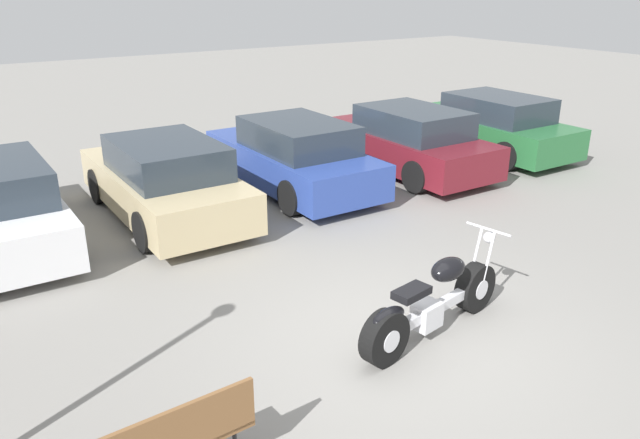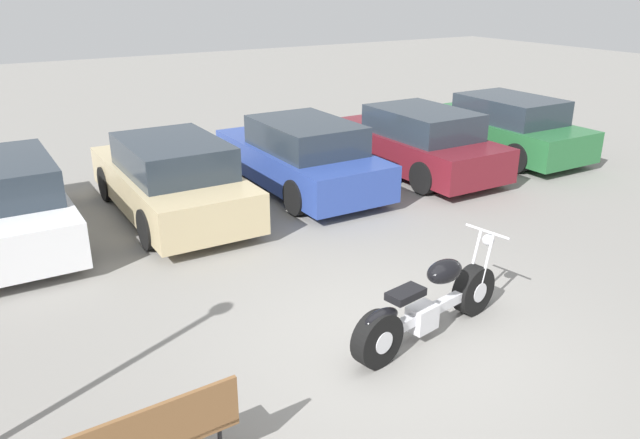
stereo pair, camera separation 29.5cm
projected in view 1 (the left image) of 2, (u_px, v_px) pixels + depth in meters
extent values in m
plane|color=gray|center=(400.00, 337.00, 7.32)|extent=(60.00, 60.00, 0.00)
cylinder|color=black|center=(475.00, 287.00, 7.82)|extent=(0.65, 0.31, 0.63)
cylinder|color=silver|center=(475.00, 287.00, 7.82)|extent=(0.29, 0.26, 0.25)
cylinder|color=black|center=(384.00, 338.00, 6.72)|extent=(0.65, 0.31, 0.63)
cylinder|color=silver|center=(384.00, 338.00, 6.72)|extent=(0.29, 0.26, 0.25)
cube|color=silver|center=(433.00, 309.00, 7.27)|extent=(1.31, 0.34, 0.12)
cube|color=silver|center=(427.00, 315.00, 7.20)|extent=(0.38, 0.30, 0.30)
ellipsoid|color=black|center=(448.00, 269.00, 7.26)|extent=(0.57, 0.40, 0.27)
cube|color=black|center=(412.00, 292.00, 6.85)|extent=(0.48, 0.32, 0.09)
ellipsoid|color=black|center=(388.00, 317.00, 6.67)|extent=(0.51, 0.28, 0.20)
cylinder|color=silver|center=(488.00, 261.00, 7.69)|extent=(0.22, 0.07, 0.74)
cylinder|color=silver|center=(475.00, 256.00, 7.81)|extent=(0.22, 0.07, 0.74)
cylinder|color=silver|center=(488.00, 229.00, 7.67)|extent=(0.14, 0.62, 0.03)
sphere|color=silver|center=(489.00, 237.00, 7.74)|extent=(0.15, 0.15, 0.15)
cylinder|color=silver|center=(404.00, 325.00, 7.18)|extent=(1.31, 0.31, 0.08)
cylinder|color=black|center=(36.00, 193.00, 11.20)|extent=(0.20, 0.65, 0.65)
cylinder|color=black|center=(71.00, 243.00, 9.11)|extent=(0.20, 0.65, 0.65)
cube|color=#C6B284|center=(164.00, 188.00, 10.91)|extent=(1.75, 4.32, 0.68)
cube|color=#28333D|center=(166.00, 157.00, 10.49)|extent=(1.54, 2.25, 0.55)
cylinder|color=black|center=(98.00, 186.00, 11.61)|extent=(0.20, 0.65, 0.65)
cylinder|color=black|center=(181.00, 172.00, 12.44)|extent=(0.20, 0.65, 0.65)
cylinder|color=black|center=(145.00, 231.00, 9.52)|extent=(0.20, 0.65, 0.65)
cylinder|color=black|center=(241.00, 211.00, 10.35)|extent=(0.20, 0.65, 0.65)
cube|color=#2D479E|center=(292.00, 163.00, 12.38)|extent=(1.75, 4.32, 0.68)
cube|color=#28333D|center=(298.00, 135.00, 11.96)|extent=(1.54, 2.25, 0.55)
cylinder|color=black|center=(226.00, 163.00, 13.08)|extent=(0.20, 0.65, 0.65)
cylinder|color=black|center=(293.00, 152.00, 13.91)|extent=(0.20, 0.65, 0.65)
cylinder|color=black|center=(291.00, 198.00, 10.99)|extent=(0.20, 0.65, 0.65)
cylinder|color=black|center=(365.00, 182.00, 11.82)|extent=(0.20, 0.65, 0.65)
cube|color=maroon|center=(404.00, 147.00, 13.54)|extent=(1.75, 4.32, 0.68)
cube|color=#28333D|center=(413.00, 122.00, 13.12)|extent=(1.54, 2.25, 0.55)
cylinder|color=black|center=(338.00, 148.00, 14.24)|extent=(0.20, 0.65, 0.65)
cylinder|color=black|center=(393.00, 138.00, 15.07)|extent=(0.20, 0.65, 0.65)
cylinder|color=black|center=(416.00, 177.00, 12.15)|extent=(0.20, 0.65, 0.65)
cylinder|color=black|center=(475.00, 164.00, 12.98)|extent=(0.20, 0.65, 0.65)
cube|color=#286B38|center=(487.00, 131.00, 14.96)|extent=(1.75, 4.32, 0.68)
cube|color=#28333D|center=(498.00, 108.00, 14.54)|extent=(1.54, 2.25, 0.55)
cylinder|color=black|center=(424.00, 132.00, 15.66)|extent=(0.20, 0.65, 0.65)
cylinder|color=black|center=(470.00, 125.00, 16.49)|extent=(0.20, 0.65, 0.65)
cylinder|color=black|center=(507.00, 156.00, 13.57)|extent=(0.20, 0.65, 0.65)
cylinder|color=black|center=(555.00, 146.00, 14.40)|extent=(0.20, 0.65, 0.65)
cylinder|color=black|center=(234.00, 436.00, 5.41)|extent=(0.04, 0.04, 0.45)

